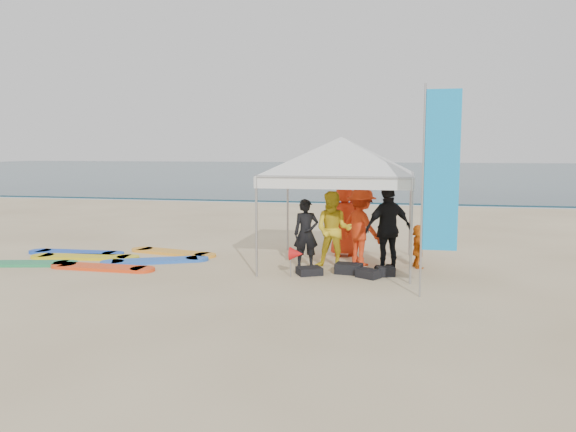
% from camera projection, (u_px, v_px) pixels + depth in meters
% --- Properties ---
extents(ground, '(120.00, 120.00, 0.00)m').
position_uv_depth(ground, '(277.00, 302.00, 9.82)').
color(ground, beige).
rests_on(ground, ground).
extents(ocean, '(160.00, 84.00, 0.08)m').
position_uv_depth(ocean, '(388.00, 171.00, 68.12)').
color(ocean, '#0C2633').
rests_on(ocean, ground).
extents(shoreline_foam, '(160.00, 1.20, 0.01)m').
position_uv_depth(shoreline_foam, '(360.00, 204.00, 27.50)').
color(shoreline_foam, silver).
rests_on(shoreline_foam, ground).
extents(person_black_a, '(0.65, 0.53, 1.55)m').
position_uv_depth(person_black_a, '(306.00, 233.00, 12.58)').
color(person_black_a, black).
rests_on(person_black_a, ground).
extents(person_yellow, '(0.87, 0.70, 1.73)m').
position_uv_depth(person_yellow, '(333.00, 230.00, 12.50)').
color(person_yellow, yellow).
rests_on(person_yellow, ground).
extents(person_orange_a, '(1.29, 1.27, 1.78)m').
position_uv_depth(person_orange_a, '(361.00, 227.00, 12.84)').
color(person_orange_a, red).
rests_on(person_orange_a, ground).
extents(person_black_b, '(1.17, 1.00, 1.89)m').
position_uv_depth(person_black_b, '(388.00, 229.00, 12.15)').
color(person_black_b, black).
rests_on(person_black_b, ground).
extents(person_orange_b, '(0.97, 0.71, 1.83)m').
position_uv_depth(person_orange_b, '(345.00, 220.00, 13.94)').
color(person_orange_b, red).
rests_on(person_orange_b, ground).
extents(person_seated, '(0.48, 0.95, 0.98)m').
position_uv_depth(person_seated, '(418.00, 246.00, 12.60)').
color(person_seated, orange).
rests_on(person_seated, ground).
extents(canopy_tent, '(4.44, 4.44, 3.35)m').
position_uv_depth(canopy_tent, '(342.00, 137.00, 12.62)').
color(canopy_tent, '#A5A5A8').
rests_on(canopy_tent, ground).
extents(feather_flag, '(0.64, 0.04, 3.80)m').
position_uv_depth(feather_flag, '(440.00, 173.00, 9.82)').
color(feather_flag, '#A5A5A8').
rests_on(feather_flag, ground).
extents(marker_pennant, '(0.28, 0.28, 0.64)m').
position_uv_depth(marker_pennant, '(296.00, 254.00, 11.63)').
color(marker_pennant, '#A5A5A8').
rests_on(marker_pennant, ground).
extents(gear_pile, '(2.12, 0.79, 0.22)m').
position_uv_depth(gear_pile, '(348.00, 271.00, 11.87)').
color(gear_pile, black).
rests_on(gear_pile, ground).
extents(surfboard_spread, '(4.84, 2.99, 0.07)m').
position_uv_depth(surfboard_spread, '(103.00, 259.00, 13.49)').
color(surfboard_spread, '#F54314').
rests_on(surfboard_spread, ground).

